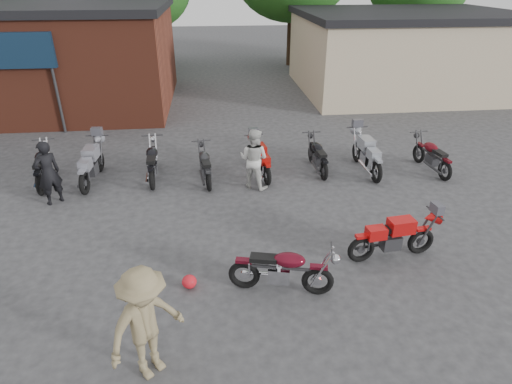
{
  "coord_description": "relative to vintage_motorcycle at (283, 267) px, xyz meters",
  "views": [
    {
      "loc": [
        -1.13,
        -6.2,
        5.43
      ],
      "look_at": [
        -0.21,
        2.5,
        0.9
      ],
      "focal_mm": 30.0,
      "sensor_mm": 36.0,
      "label": 1
    }
  ],
  "objects": [
    {
      "name": "vintage_motorcycle",
      "position": [
        0.0,
        0.0,
        0.0
      ],
      "size": [
        2.01,
        1.06,
        1.11
      ],
      "primitive_type": null,
      "rotation": [
        0.0,
        0.0,
        -0.24
      ],
      "color": "#530A17",
      "rests_on": "ground"
    },
    {
      "name": "helmet",
      "position": [
        -1.76,
        0.29,
        -0.42
      ],
      "size": [
        0.38,
        0.38,
        0.26
      ],
      "primitive_type": "ellipsoid",
      "rotation": [
        0.0,
        0.0,
        -0.43
      ],
      "color": "red",
      "rests_on": "ground"
    },
    {
      "name": "row_bike_1",
      "position": [
        -4.66,
        5.32,
        0.05
      ],
      "size": [
        0.78,
        2.11,
        1.2
      ],
      "primitive_type": null,
      "rotation": [
        0.0,
        0.0,
        1.52
      ],
      "color": "gray",
      "rests_on": "ground"
    },
    {
      "name": "person_tan",
      "position": [
        -2.25,
        -1.61,
        0.39
      ],
      "size": [
        1.38,
        1.34,
        1.89
      ],
      "primitive_type": "imported",
      "rotation": [
        0.0,
        0.0,
        0.72
      ],
      "color": "#847551",
      "rests_on": "ground"
    },
    {
      "name": "row_bike_6",
      "position": [
        3.39,
        5.19,
        0.06
      ],
      "size": [
        0.78,
        2.14,
        1.22
      ],
      "primitive_type": null,
      "rotation": [
        0.0,
        0.0,
        1.61
      ],
      "color": "#9599A2",
      "rests_on": "ground"
    },
    {
      "name": "sportbike",
      "position": [
        2.49,
        0.84,
        -0.01
      ],
      "size": [
        1.95,
        0.84,
        1.1
      ],
      "primitive_type": null,
      "rotation": [
        0.0,
        0.0,
        0.12
      ],
      "color": "red",
      "rests_on": "ground"
    },
    {
      "name": "row_bike_2",
      "position": [
        -2.96,
        5.35,
        0.02
      ],
      "size": [
        0.76,
        2.01,
        1.14
      ],
      "primitive_type": null,
      "rotation": [
        0.0,
        0.0,
        1.63
      ],
      "color": "black",
      "rests_on": "ground"
    },
    {
      "name": "row_bike_5",
      "position": [
        1.94,
        5.4,
        -0.03
      ],
      "size": [
        0.69,
        1.85,
        1.06
      ],
      "primitive_type": null,
      "rotation": [
        0.0,
        0.0,
        1.62
      ],
      "color": "black",
      "rests_on": "ground"
    },
    {
      "name": "brick_building",
      "position": [
        -9.04,
        13.91,
        1.45
      ],
      "size": [
        12.0,
        8.0,
        4.0
      ],
      "primitive_type": "cube",
      "color": "maroon",
      "rests_on": "ground"
    },
    {
      "name": "stucco_building",
      "position": [
        8.46,
        14.91,
        1.2
      ],
      "size": [
        10.0,
        8.0,
        3.5
      ],
      "primitive_type": "cube",
      "color": "tan",
      "rests_on": "ground"
    },
    {
      "name": "row_bike_3",
      "position": [
        -1.44,
        5.05,
        -0.03
      ],
      "size": [
        0.81,
        1.86,
        1.04
      ],
      "primitive_type": null,
      "rotation": [
        0.0,
        0.0,
        1.69
      ],
      "color": "#262629",
      "rests_on": "ground"
    },
    {
      "name": "person_light",
      "position": [
        -0.09,
        4.47,
        0.3
      ],
      "size": [
        1.04,
        0.97,
        1.7
      ],
      "primitive_type": "imported",
      "rotation": [
        0.0,
        0.0,
        2.62
      ],
      "color": "silver",
      "rests_on": "ground"
    },
    {
      "name": "row_bike_4",
      "position": [
        0.19,
        5.28,
        -0.01
      ],
      "size": [
        0.88,
        1.94,
        1.08
      ],
      "primitive_type": null,
      "rotation": [
        0.0,
        0.0,
        1.72
      ],
      "color": "#B8140F",
      "rests_on": "ground"
    },
    {
      "name": "ground",
      "position": [
        -0.04,
        -0.09,
        -0.55
      ],
      "size": [
        90.0,
        90.0,
        0.0
      ],
      "primitive_type": "plane",
      "color": "#333335"
    },
    {
      "name": "tree_1",
      "position": [
        -5.04,
        21.91,
        3.15
      ],
      "size": [
        5.92,
        5.92,
        7.4
      ],
      "primitive_type": null,
      "color": "#154A13",
      "rests_on": "ground"
    },
    {
      "name": "row_bike_0",
      "position": [
        -6.02,
        5.35,
        0.02
      ],
      "size": [
        0.98,
        2.06,
        1.15
      ],
      "primitive_type": null,
      "rotation": [
        0.0,
        0.0,
        1.74
      ],
      "color": "black",
      "rests_on": "ground"
    },
    {
      "name": "row_bike_7",
      "position": [
        5.36,
        5.03,
        -0.02
      ],
      "size": [
        0.85,
        1.92,
        1.08
      ],
      "primitive_type": null,
      "rotation": [
        0.0,
        0.0,
        1.7
      ],
      "color": "#540A12",
      "rests_on": "ground"
    },
    {
      "name": "tree_3",
      "position": [
        11.96,
        21.91,
        3.25
      ],
      "size": [
        6.08,
        6.08,
        7.6
      ],
      "primitive_type": null,
      "color": "#154A13",
      "rests_on": "ground"
    },
    {
      "name": "person_dark",
      "position": [
        -5.4,
        4.1,
        0.3
      ],
      "size": [
        0.74,
        0.72,
        1.71
      ],
      "primitive_type": "imported",
      "rotation": [
        0.0,
        0.0,
        3.85
      ],
      "color": "black",
      "rests_on": "ground"
    }
  ]
}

